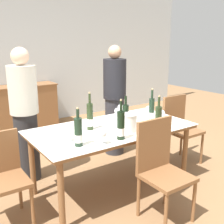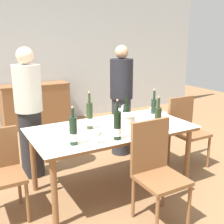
{
  "view_description": "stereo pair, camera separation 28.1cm",
  "coord_description": "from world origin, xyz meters",
  "px_view_note": "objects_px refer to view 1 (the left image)",
  "views": [
    {
      "loc": [
        -1.7,
        -2.45,
        1.71
      ],
      "look_at": [
        0.0,
        0.0,
        0.92
      ],
      "focal_mm": 45.0,
      "sensor_mm": 36.0,
      "label": 1
    },
    {
      "loc": [
        -1.46,
        -2.6,
        1.71
      ],
      "look_at": [
        0.0,
        0.0,
        0.92
      ],
      "focal_mm": 45.0,
      "sensor_mm": 36.0,
      "label": 2
    }
  ],
  "objects_px": {
    "wine_glass_4": "(117,111)",
    "chair_near_front": "(160,164)",
    "sideboard_cabinet": "(22,107)",
    "wine_bottle_4": "(121,126)",
    "wine_bottle_0": "(158,119)",
    "wine_bottle_3": "(90,117)",
    "wine_bottle_1": "(152,111)",
    "person_guest_left": "(115,101)",
    "wine_bottle_5": "(78,133)",
    "chair_left_end": "(1,172)",
    "wine_glass_2": "(103,134)",
    "wine_glass_3": "(148,109)",
    "person_host": "(25,116)",
    "chair_right_end": "(179,124)",
    "ice_bucket": "(129,122)",
    "wine_glass_5": "(162,114)",
    "wine_glass_1": "(121,108)",
    "wine_glass_0": "(69,132)",
    "wine_bottle_2": "(126,116)",
    "dining_table": "(112,133)"
  },
  "relations": [
    {
      "from": "wine_bottle_4",
      "to": "chair_near_front",
      "type": "distance_m",
      "value": 0.52
    },
    {
      "from": "wine_bottle_3",
      "to": "wine_glass_3",
      "type": "height_order",
      "value": "wine_bottle_3"
    },
    {
      "from": "wine_bottle_4",
      "to": "chair_right_end",
      "type": "bearing_deg",
      "value": 18.1
    },
    {
      "from": "wine_bottle_0",
      "to": "wine_bottle_3",
      "type": "height_order",
      "value": "wine_bottle_3"
    },
    {
      "from": "chair_near_front",
      "to": "person_guest_left",
      "type": "distance_m",
      "value": 1.63
    },
    {
      "from": "sideboard_cabinet",
      "to": "wine_glass_2",
      "type": "distance_m",
      "value": 3.2
    },
    {
      "from": "wine_glass_0",
      "to": "person_host",
      "type": "xyz_separation_m",
      "value": [
        -0.14,
        0.89,
        -0.02
      ]
    },
    {
      "from": "wine_glass_4",
      "to": "wine_bottle_3",
      "type": "bearing_deg",
      "value": -164.77
    },
    {
      "from": "wine_bottle_3",
      "to": "chair_left_end",
      "type": "xyz_separation_m",
      "value": [
        -0.96,
        0.0,
        -0.38
      ]
    },
    {
      "from": "wine_glass_1",
      "to": "chair_near_front",
      "type": "relative_size",
      "value": 0.16
    },
    {
      "from": "wine_bottle_5",
      "to": "wine_glass_3",
      "type": "distance_m",
      "value": 1.29
    },
    {
      "from": "wine_glass_4",
      "to": "chair_near_front",
      "type": "relative_size",
      "value": 0.16
    },
    {
      "from": "wine_bottle_3",
      "to": "wine_glass_4",
      "type": "distance_m",
      "value": 0.47
    },
    {
      "from": "wine_bottle_1",
      "to": "wine_bottle_2",
      "type": "height_order",
      "value": "wine_bottle_1"
    },
    {
      "from": "wine_bottle_0",
      "to": "wine_glass_4",
      "type": "xyz_separation_m",
      "value": [
        -0.13,
        0.57,
        -0.02
      ]
    },
    {
      "from": "wine_bottle_5",
      "to": "wine_glass_2",
      "type": "relative_size",
      "value": 2.44
    },
    {
      "from": "wine_bottle_0",
      "to": "chair_right_end",
      "type": "height_order",
      "value": "wine_bottle_0"
    },
    {
      "from": "wine_bottle_3",
      "to": "person_guest_left",
      "type": "xyz_separation_m",
      "value": [
        0.85,
        0.75,
        -0.07
      ]
    },
    {
      "from": "wine_bottle_4",
      "to": "person_guest_left",
      "type": "height_order",
      "value": "person_guest_left"
    },
    {
      "from": "wine_glass_0",
      "to": "chair_right_end",
      "type": "height_order",
      "value": "chair_right_end"
    },
    {
      "from": "wine_bottle_1",
      "to": "wine_bottle_5",
      "type": "distance_m",
      "value": 1.08
    },
    {
      "from": "dining_table",
      "to": "wine_glass_3",
      "type": "xyz_separation_m",
      "value": [
        0.66,
        0.14,
        0.15
      ]
    },
    {
      "from": "chair_near_front",
      "to": "person_host",
      "type": "distance_m",
      "value": 1.69
    },
    {
      "from": "wine_bottle_3",
      "to": "wine_glass_1",
      "type": "bearing_deg",
      "value": 23.03
    },
    {
      "from": "wine_bottle_3",
      "to": "wine_glass_2",
      "type": "distance_m",
      "value": 0.46
    },
    {
      "from": "sideboard_cabinet",
      "to": "wine_glass_0",
      "type": "xyz_separation_m",
      "value": [
        -0.44,
        -2.92,
        0.41
      ]
    },
    {
      "from": "wine_glass_2",
      "to": "wine_glass_5",
      "type": "distance_m",
      "value": 0.97
    },
    {
      "from": "wine_glass_1",
      "to": "chair_right_end",
      "type": "xyz_separation_m",
      "value": [
        0.83,
        -0.25,
        -0.31
      ]
    },
    {
      "from": "wine_glass_2",
      "to": "sideboard_cabinet",
      "type": "bearing_deg",
      "value": 86.15
    },
    {
      "from": "wine_bottle_1",
      "to": "wine_bottle_4",
      "type": "xyz_separation_m",
      "value": [
        -0.64,
        -0.26,
        -0.01
      ]
    },
    {
      "from": "wine_glass_2",
      "to": "wine_glass_1",
      "type": "bearing_deg",
      "value": 43.98
    },
    {
      "from": "wine_bottle_3",
      "to": "wine_glass_3",
      "type": "bearing_deg",
      "value": 3.66
    },
    {
      "from": "wine_bottle_1",
      "to": "person_guest_left",
      "type": "bearing_deg",
      "value": 82.84
    },
    {
      "from": "wine_bottle_0",
      "to": "wine_bottle_2",
      "type": "relative_size",
      "value": 1.12
    },
    {
      "from": "wine_bottle_1",
      "to": "person_host",
      "type": "distance_m",
      "value": 1.5
    },
    {
      "from": "wine_glass_3",
      "to": "person_host",
      "type": "relative_size",
      "value": 0.08
    },
    {
      "from": "sideboard_cabinet",
      "to": "wine_bottle_4",
      "type": "relative_size",
      "value": 3.22
    },
    {
      "from": "wine_bottle_0",
      "to": "wine_bottle_3",
      "type": "relative_size",
      "value": 0.93
    },
    {
      "from": "wine_glass_2",
      "to": "chair_left_end",
      "type": "bearing_deg",
      "value": 152.07
    },
    {
      "from": "wine_bottle_0",
      "to": "ice_bucket",
      "type": "bearing_deg",
      "value": 150.9
    },
    {
      "from": "dining_table",
      "to": "person_guest_left",
      "type": "relative_size",
      "value": 1.12
    },
    {
      "from": "wine_bottle_2",
      "to": "wine_glass_2",
      "type": "bearing_deg",
      "value": -147.34
    },
    {
      "from": "wine_glass_0",
      "to": "wine_glass_5",
      "type": "xyz_separation_m",
      "value": [
        1.18,
        -0.05,
        0.01
      ]
    },
    {
      "from": "sideboard_cabinet",
      "to": "chair_left_end",
      "type": "height_order",
      "value": "chair_left_end"
    },
    {
      "from": "wine_glass_0",
      "to": "wine_bottle_5",
      "type": "bearing_deg",
      "value": -81.83
    },
    {
      "from": "wine_bottle_0",
      "to": "wine_glass_4",
      "type": "height_order",
      "value": "wine_bottle_0"
    },
    {
      "from": "wine_glass_1",
      "to": "wine_glass_4",
      "type": "bearing_deg",
      "value": -137.67
    },
    {
      "from": "wine_bottle_3",
      "to": "person_host",
      "type": "height_order",
      "value": "person_host"
    },
    {
      "from": "wine_glass_4",
      "to": "person_host",
      "type": "xyz_separation_m",
      "value": [
        -0.95,
        0.56,
        -0.04
      ]
    },
    {
      "from": "ice_bucket",
      "to": "person_guest_left",
      "type": "bearing_deg",
      "value": 62.24
    }
  ]
}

